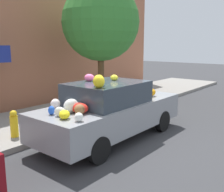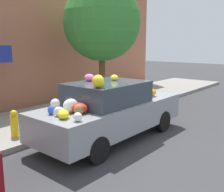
{
  "view_description": "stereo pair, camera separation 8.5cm",
  "coord_description": "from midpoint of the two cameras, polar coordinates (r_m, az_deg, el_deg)",
  "views": [
    {
      "loc": [
        -5.2,
        -4.27,
        2.47
      ],
      "look_at": [
        0.0,
        -0.0,
        1.15
      ],
      "focal_mm": 42.0,
      "sensor_mm": 36.0,
      "label": 1
    },
    {
      "loc": [
        -5.14,
        -4.33,
        2.47
      ],
      "look_at": [
        0.0,
        -0.0,
        1.15
      ],
      "focal_mm": 42.0,
      "sensor_mm": 36.0,
      "label": 2
    }
  ],
  "objects": [
    {
      "name": "sidewalk_curb",
      "position": [
        9.03,
        -13.01,
        -4.62
      ],
      "size": [
        24.0,
        3.2,
        0.14
      ],
      "color": "gray",
      "rests_on": "ground"
    },
    {
      "name": "street_tree",
      "position": [
        10.19,
        -2.0,
        15.75
      ],
      "size": [
        2.91,
        2.91,
        4.62
      ],
      "color": "brown",
      "rests_on": "sidewalk_curb"
    },
    {
      "name": "ground_plane",
      "position": [
        7.16,
        0.32,
        -9.08
      ],
      "size": [
        60.0,
        60.0,
        0.0
      ],
      "primitive_type": "plane",
      "color": "#38383A"
    },
    {
      "name": "building_facade",
      "position": [
        10.49,
        -21.82,
        11.29
      ],
      "size": [
        18.0,
        1.2,
        5.36
      ],
      "color": "#B26B4C",
      "rests_on": "ground"
    },
    {
      "name": "fire_hydrant",
      "position": [
        7.19,
        -20.17,
        -5.63
      ],
      "size": [
        0.2,
        0.2,
        0.7
      ],
      "color": "gold",
      "rests_on": "sidewalk_curb"
    },
    {
      "name": "art_car",
      "position": [
        6.9,
        0.13,
        -3.01
      ],
      "size": [
        4.43,
        1.71,
        1.83
      ],
      "rotation": [
        0.0,
        0.0,
        -0.0
      ],
      "color": "gray",
      "rests_on": "ground"
    }
  ]
}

